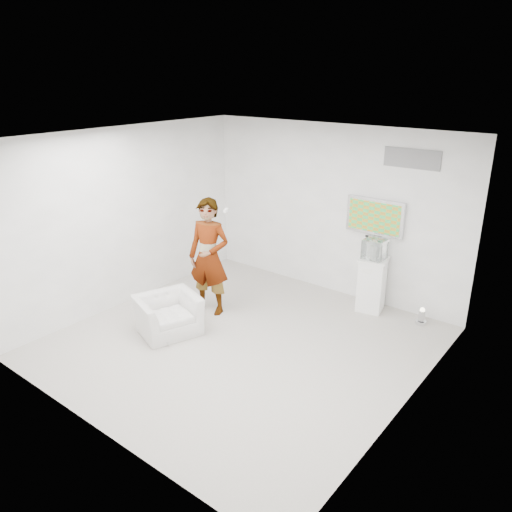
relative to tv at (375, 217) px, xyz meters
name	(u,v)px	position (x,y,z in m)	size (l,w,h in m)	color
room	(241,248)	(-0.85, -2.45, -0.05)	(5.01, 5.01, 3.00)	#B7B0A8
tv	(375,217)	(0.00, 0.00, 0.00)	(1.00, 0.08, 0.60)	silver
logo_decal	(412,159)	(0.50, 0.04, 1.00)	(0.90, 0.02, 0.30)	slate
person	(209,257)	(-1.94, -1.97, -0.58)	(0.71, 0.46, 1.94)	silver
armchair	(168,314)	(-1.96, -2.90, -1.26)	(0.91, 0.79, 0.59)	silver
pedestal	(372,284)	(0.16, -0.27, -1.09)	(0.45, 0.45, 0.93)	white
floor_uplight	(422,316)	(1.05, -0.24, -1.42)	(0.17, 0.17, 0.27)	silver
vitrine	(375,249)	(0.16, -0.27, -0.46)	(0.33, 0.33, 0.33)	white
console	(374,252)	(0.16, -0.27, -0.51)	(0.05, 0.16, 0.23)	white
wii_remote	(226,210)	(-1.73, -1.76, 0.20)	(0.04, 0.15, 0.04)	white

